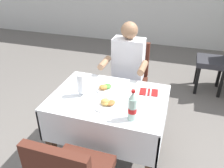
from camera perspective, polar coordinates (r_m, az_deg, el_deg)
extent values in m
plane|color=#66605B|center=(2.59, -2.06, -17.34)|extent=(11.00, 11.00, 0.00)
cube|color=white|center=(2.13, -0.83, -3.37)|extent=(1.06, 0.78, 0.02)
cube|color=white|center=(1.95, -4.45, -13.36)|extent=(1.06, 0.02, 0.32)
cube|color=white|center=(2.52, 1.95, -2.20)|extent=(1.06, 0.02, 0.32)
cube|color=white|center=(2.41, -12.64, -4.66)|extent=(0.02, 0.78, 0.32)
cube|color=white|center=(2.15, 12.67, -9.41)|extent=(0.02, 0.78, 0.32)
cube|color=#472D1E|center=(2.29, -14.98, -13.42)|extent=(0.07, 0.07, 0.72)
cube|color=#472D1E|center=(2.04, 9.38, -19.18)|extent=(0.07, 0.07, 0.72)
cube|color=#472D1E|center=(2.74, -7.92, -4.76)|extent=(0.07, 0.07, 0.72)
cube|color=#472D1E|center=(2.53, 11.87, -8.34)|extent=(0.07, 0.07, 0.72)
cube|color=#4C2319|center=(2.82, 3.66, -0.37)|extent=(0.44, 0.44, 0.08)
cube|color=#4C2319|center=(2.92, 5.06, 6.39)|extent=(0.42, 0.06, 0.44)
cube|color=black|center=(2.86, -0.68, -6.08)|extent=(0.04, 0.04, 0.45)
cube|color=black|center=(2.79, 6.00, -7.28)|extent=(0.04, 0.04, 0.45)
cube|color=black|center=(3.13, 1.28, -2.65)|extent=(0.04, 0.04, 0.45)
cube|color=black|center=(3.07, 7.39, -3.66)|extent=(0.04, 0.04, 0.45)
cylinder|color=#282D42|center=(2.81, 0.85, -6.75)|extent=(0.10, 0.10, 0.45)
cylinder|color=#282D42|center=(2.78, 4.02, -7.33)|extent=(0.10, 0.10, 0.45)
cube|color=#282D42|center=(2.77, 3.45, -0.39)|extent=(0.34, 0.36, 0.12)
cube|color=silver|center=(2.71, 4.08, 6.12)|extent=(0.36, 0.20, 0.50)
sphere|color=#997051|center=(2.59, 4.35, 13.16)|extent=(0.19, 0.19, 0.19)
cylinder|color=#997051|center=(2.55, -1.88, 5.30)|extent=(0.07, 0.26, 0.07)
cylinder|color=#997051|center=(2.45, 7.66, 4.01)|extent=(0.07, 0.26, 0.07)
cylinder|color=white|center=(1.99, -1.56, -5.32)|extent=(0.22, 0.22, 0.01)
ellipsoid|color=gold|center=(1.99, -1.69, -4.32)|extent=(0.10, 0.09, 0.05)
ellipsoid|color=#99602D|center=(1.98, -0.35, -4.72)|extent=(0.10, 0.11, 0.03)
ellipsoid|color=gold|center=(1.98, -1.64, -4.70)|extent=(0.11, 0.10, 0.03)
cylinder|color=white|center=(2.25, -1.22, -0.91)|extent=(0.25, 0.25, 0.01)
ellipsoid|color=#B77A38|center=(2.22, -1.49, -0.71)|extent=(0.07, 0.08, 0.03)
ellipsoid|color=#4C8E38|center=(2.23, -1.19, -0.54)|extent=(0.10, 0.10, 0.03)
ellipsoid|color=#B77A38|center=(2.20, -2.22, -0.78)|extent=(0.09, 0.09, 0.04)
cylinder|color=white|center=(2.16, -7.43, -2.68)|extent=(0.07, 0.07, 0.01)
cylinder|color=white|center=(2.15, -7.46, -2.27)|extent=(0.02, 0.02, 0.03)
cylinder|color=white|center=(2.10, -7.64, 0.15)|extent=(0.07, 0.07, 0.18)
cylinder|color=gold|center=(2.12, -7.55, -1.16)|extent=(0.07, 0.07, 0.07)
cylinder|color=silver|center=(1.80, 5.07, -6.19)|extent=(0.07, 0.07, 0.19)
cylinder|color=red|center=(1.80, 5.06, -6.44)|extent=(0.07, 0.07, 0.04)
cone|color=silver|center=(1.73, 5.25, -2.84)|extent=(0.06, 0.06, 0.05)
cylinder|color=red|center=(1.71, 5.31, -1.79)|extent=(0.03, 0.03, 0.02)
cube|color=maroon|center=(2.21, 9.12, -2.01)|extent=(0.18, 0.15, 0.01)
cube|color=silver|center=(2.20, 8.67, -1.80)|extent=(0.03, 0.19, 0.01)
cube|color=silver|center=(2.20, 9.60, -1.90)|extent=(0.03, 0.19, 0.01)
cube|color=#2D2D33|center=(3.77, 23.56, 5.12)|extent=(0.44, 0.44, 0.08)
cube|color=black|center=(4.02, 20.32, 2.99)|extent=(0.04, 0.04, 0.45)
cube|color=black|center=(3.71, 20.33, 0.80)|extent=(0.04, 0.04, 0.45)
cube|color=black|center=(4.06, 25.06, 2.25)|extent=(0.04, 0.04, 0.45)
cube|color=black|center=(3.75, 25.45, 0.02)|extent=(0.04, 0.04, 0.45)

